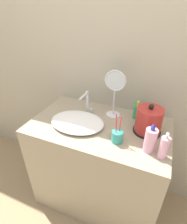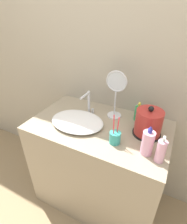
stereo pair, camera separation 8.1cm
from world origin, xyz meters
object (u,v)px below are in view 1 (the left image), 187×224
at_px(vanity_mirror, 115,91).
at_px(electric_kettle, 148,121).
at_px(toothbrush_cup, 117,136).
at_px(shampoo_bottle, 150,140).
at_px(mouthwash_bottle, 164,148).
at_px(lotion_bottle, 137,111).
at_px(faucet, 87,102).

bearing_deg(vanity_mirror, electric_kettle, -22.29).
height_order(toothbrush_cup, shampoo_bottle, toothbrush_cup).
bearing_deg(vanity_mirror, toothbrush_cup, -68.23).
bearing_deg(mouthwash_bottle, toothbrush_cup, 173.45).
height_order(lotion_bottle, shampoo_bottle, shampoo_bottle).
distance_m(electric_kettle, toothbrush_cup, 0.26).
bearing_deg(shampoo_bottle, vanity_mirror, 136.46).
xyz_separation_m(lotion_bottle, vanity_mirror, (-0.19, -0.03, 0.16)).
distance_m(toothbrush_cup, mouthwash_bottle, 0.29).
relative_size(toothbrush_cup, shampoo_bottle, 1.03).
height_order(toothbrush_cup, vanity_mirror, vanity_mirror).
relative_size(lotion_bottle, vanity_mirror, 0.40).
xyz_separation_m(faucet, electric_kettle, (0.50, -0.06, -0.02)).
distance_m(faucet, shampoo_bottle, 0.59).
bearing_deg(shampoo_bottle, lotion_bottle, 112.51).
height_order(electric_kettle, shampoo_bottle, electric_kettle).
bearing_deg(lotion_bottle, electric_kettle, -55.18).
distance_m(electric_kettle, mouthwash_bottle, 0.25).
bearing_deg(shampoo_bottle, electric_kettle, 101.15).
relative_size(electric_kettle, mouthwash_bottle, 1.24).
height_order(shampoo_bottle, mouthwash_bottle, shampoo_bottle).
bearing_deg(toothbrush_cup, electric_kettle, 48.58).
bearing_deg(faucet, mouthwash_bottle, -24.67).
height_order(faucet, mouthwash_bottle, faucet).
bearing_deg(vanity_mirror, mouthwash_bottle, -39.79).
distance_m(electric_kettle, vanity_mirror, 0.34).
xyz_separation_m(toothbrush_cup, shampoo_bottle, (0.20, -0.00, 0.04)).
xyz_separation_m(toothbrush_cup, mouthwash_bottle, (0.29, -0.03, 0.03)).
height_order(toothbrush_cup, lotion_bottle, toothbrush_cup).
bearing_deg(lotion_bottle, mouthwash_bottle, -58.99).
bearing_deg(electric_kettle, faucet, 172.96).
height_order(lotion_bottle, vanity_mirror, vanity_mirror).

